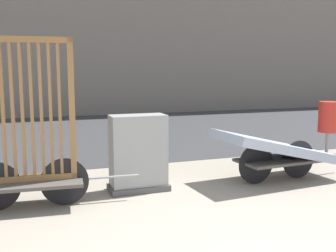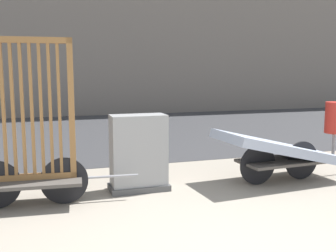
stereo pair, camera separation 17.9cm
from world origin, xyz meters
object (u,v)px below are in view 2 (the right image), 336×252
bike_cart_with_bedframe (30,148)px  trash_bin (335,118)px  bike_cart_with_mattress (281,151)px  utility_cabinet (139,156)px

bike_cart_with_bedframe → trash_bin: bearing=17.9°
bike_cart_with_mattress → utility_cabinet: utility_cabinet is taller
bike_cart_with_mattress → utility_cabinet: size_ratio=2.19×
bike_cart_with_bedframe → utility_cabinet: size_ratio=1.93×
bike_cart_with_bedframe → trash_bin: bike_cart_with_bedframe is taller
utility_cabinet → trash_bin: bearing=14.0°
utility_cabinet → trash_bin: (4.11, 1.03, 0.25)m
bike_cart_with_mattress → bike_cart_with_bedframe: bearing=176.1°
utility_cabinet → trash_bin: utility_cabinet is taller
trash_bin → bike_cart_with_bedframe: bearing=-167.0°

